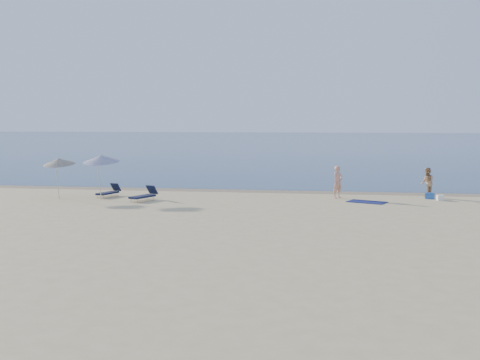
% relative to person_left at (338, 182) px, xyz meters
% --- Properties ---
extents(ground, '(160.00, 160.00, 0.00)m').
position_rel_person_left_xyz_m(ground, '(-1.95, -16.90, -0.88)').
color(ground, '#CCBB88').
rests_on(ground, ground).
extents(sea, '(240.00, 160.00, 0.01)m').
position_rel_person_left_xyz_m(sea, '(-1.95, 83.10, -0.88)').
color(sea, '#0C2A4B').
rests_on(sea, ground).
extents(wet_sand_strip, '(240.00, 1.60, 0.00)m').
position_rel_person_left_xyz_m(wet_sand_strip, '(-1.95, 2.50, -0.88)').
color(wet_sand_strip, '#847254').
rests_on(wet_sand_strip, ground).
extents(person_left, '(0.74, 0.76, 1.76)m').
position_rel_person_left_xyz_m(person_left, '(0.00, 0.00, 0.00)').
color(person_left, tan).
rests_on(person_left, ground).
extents(person_right, '(0.69, 0.85, 1.65)m').
position_rel_person_left_xyz_m(person_right, '(4.83, 1.00, -0.06)').
color(person_right, tan).
rests_on(person_right, ground).
extents(beach_towel, '(2.17, 1.73, 0.03)m').
position_rel_person_left_xyz_m(beach_towel, '(1.49, -1.42, -0.86)').
color(beach_towel, '#0F154C').
rests_on(beach_towel, ground).
extents(white_bag, '(0.38, 0.35, 0.29)m').
position_rel_person_left_xyz_m(white_bag, '(5.36, -0.11, -0.74)').
color(white_bag, white).
rests_on(white_bag, ground).
extents(blue_cooler, '(0.54, 0.45, 0.33)m').
position_rel_person_left_xyz_m(blue_cooler, '(4.92, 0.46, -0.72)').
color(blue_cooler, '#1F54AD').
rests_on(blue_cooler, ground).
extents(umbrella_near, '(1.99, 2.02, 2.53)m').
position_rel_person_left_xyz_m(umbrella_near, '(-12.50, -2.36, 1.30)').
color(umbrella_near, silver).
rests_on(umbrella_near, ground).
extents(umbrella_far, '(1.83, 1.86, 2.32)m').
position_rel_person_left_xyz_m(umbrella_far, '(-14.93, -2.27, 1.12)').
color(umbrella_far, silver).
rests_on(umbrella_far, ground).
extents(lounger_left, '(1.01, 1.68, 0.71)m').
position_rel_person_left_xyz_m(lounger_left, '(-12.54, -1.26, -0.62)').
color(lounger_left, '#131A35').
rests_on(lounger_left, ground).
extents(lounger_right, '(1.21, 1.82, 0.77)m').
position_rel_person_left_xyz_m(lounger_right, '(-10.10, -2.55, -0.60)').
color(lounger_right, '#151C39').
rests_on(lounger_right, ground).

